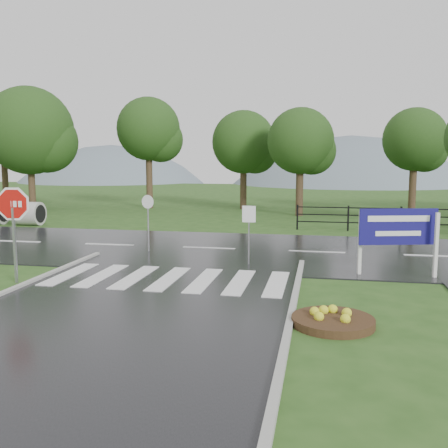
# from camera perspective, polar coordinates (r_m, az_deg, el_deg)

# --- Properties ---
(ground) EXTENTS (120.00, 120.00, 0.00)m
(ground) POSITION_cam_1_polar(r_m,az_deg,el_deg) (9.63, -15.46, -13.26)
(ground) COLOR #284C19
(ground) RESTS_ON ground
(main_road) EXTENTS (90.00, 8.00, 0.04)m
(main_road) POSITION_cam_1_polar(r_m,az_deg,el_deg) (18.80, -1.74, -2.89)
(main_road) COLOR black
(main_road) RESTS_ON ground
(crosswalk) EXTENTS (6.50, 2.80, 0.02)m
(crosswalk) POSITION_cam_1_polar(r_m,az_deg,el_deg) (14.06, -6.31, -6.21)
(crosswalk) COLOR silver
(crosswalk) RESTS_ON ground
(fence_west) EXTENTS (9.58, 0.08, 1.20)m
(fence_west) POSITION_cam_1_polar(r_m,az_deg,el_deg) (24.45, 19.58, 0.78)
(fence_west) COLOR black
(fence_west) RESTS_ON ground
(hills) EXTENTS (102.00, 48.00, 48.00)m
(hills) POSITION_cam_1_polar(r_m,az_deg,el_deg) (75.44, 10.36, -7.24)
(hills) COLOR slate
(hills) RESTS_ON ground
(treeline) EXTENTS (83.20, 5.20, 10.00)m
(treeline) POSITION_cam_1_polar(r_m,az_deg,el_deg) (32.36, 5.52, 1.40)
(treeline) COLOR #1B3A12
(treeline) RESTS_ON ground
(stop_sign) EXTENTS (1.23, 0.22, 2.79)m
(stop_sign) POSITION_cam_1_polar(r_m,az_deg,el_deg) (14.55, -22.97, 1.21)
(stop_sign) COLOR #939399
(stop_sign) RESTS_ON ground
(estate_billboard) EXTENTS (2.20, 0.62, 1.98)m
(estate_billboard) POSITION_cam_1_polar(r_m,az_deg,el_deg) (14.99, 19.29, -0.67)
(estate_billboard) COLOR silver
(estate_billboard) RESTS_ON ground
(flower_bed) EXTENTS (1.68, 1.68, 0.34)m
(flower_bed) POSITION_cam_1_polar(r_m,az_deg,el_deg) (10.55, 12.34, -10.61)
(flower_bed) COLOR #332111
(flower_bed) RESTS_ON ground
(reg_sign_small) EXTENTS (0.43, 0.05, 1.92)m
(reg_sign_small) POSITION_cam_1_polar(r_m,az_deg,el_deg) (15.68, 2.87, 0.14)
(reg_sign_small) COLOR #939399
(reg_sign_small) RESTS_ON ground
(reg_sign_round) EXTENTS (0.48, 0.12, 2.09)m
(reg_sign_round) POSITION_cam_1_polar(r_m,az_deg,el_deg) (18.15, -8.68, 0.92)
(reg_sign_round) COLOR #939399
(reg_sign_round) RESTS_ON ground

